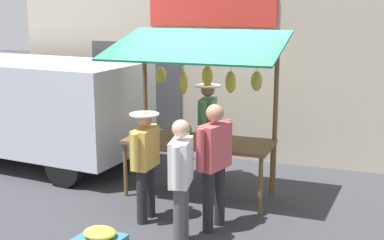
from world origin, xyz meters
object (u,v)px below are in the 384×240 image
object	(u,v)px
vendor_with_sunhat	(208,124)
shopper_with_ponytail	(145,158)
market_stall	(199,96)
parked_van	(19,101)
shopper_with_shopping_bag	(181,175)
shopper_in_grey_tee	(214,158)

from	to	relation	value
vendor_with_sunhat	shopper_with_ponytail	world-z (taller)	vendor_with_sunhat
market_stall	parked_van	bearing A→B (deg)	-9.19
vendor_with_sunhat	shopper_with_shopping_bag	distance (m)	2.43
market_stall	vendor_with_sunhat	xyz separation A→B (m)	(0.09, -0.71, -0.58)
shopper_with_shopping_bag	shopper_with_ponytail	world-z (taller)	shopper_with_shopping_bag
vendor_with_sunhat	market_stall	bearing A→B (deg)	1.05
market_stall	vendor_with_sunhat	bearing A→B (deg)	-82.69
shopper_with_shopping_bag	shopper_in_grey_tee	distance (m)	0.63
shopper_in_grey_tee	shopper_with_ponytail	xyz separation A→B (m)	(0.94, 0.06, -0.08)
shopper_with_shopping_bag	shopper_with_ponytail	size ratio (longest dim) A/B	1.03
vendor_with_sunhat	parked_van	distance (m)	3.61
shopper_with_shopping_bag	parked_van	size ratio (longest dim) A/B	0.34
vendor_with_sunhat	shopper_with_shopping_bag	size ratio (longest dim) A/B	1.04
vendor_with_sunhat	shopper_in_grey_tee	xyz separation A→B (m)	(-0.69, 1.80, -0.00)
shopper_in_grey_tee	parked_van	xyz separation A→B (m)	(4.30, -1.69, 0.16)
shopper_in_grey_tee	shopper_with_ponytail	size ratio (longest dim) A/B	1.10
shopper_in_grey_tee	parked_van	size ratio (longest dim) A/B	0.36
shopper_with_ponytail	parked_van	size ratio (longest dim) A/B	0.33
shopper_with_shopping_bag	shopper_with_ponytail	bearing A→B (deg)	43.31
shopper_in_grey_tee	parked_van	bearing A→B (deg)	84.18
market_stall	parked_van	xyz separation A→B (m)	(3.70, -0.60, -0.42)
market_stall	parked_van	world-z (taller)	market_stall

